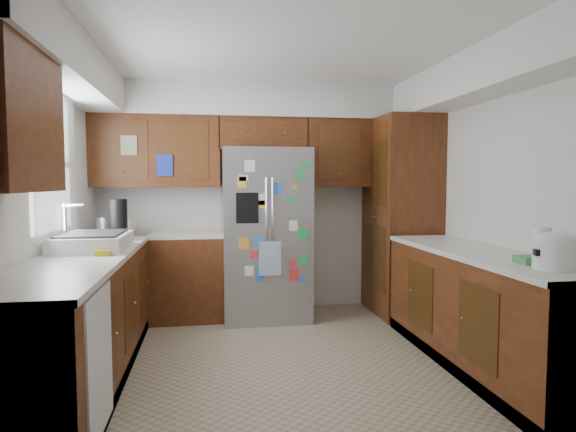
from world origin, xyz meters
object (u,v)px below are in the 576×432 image
object	(u,v)px
pantry	(401,216)
rice_cooker	(556,249)
fridge	(265,234)
paper_towel	(541,247)

from	to	relation	value
pantry	rice_cooker	size ratio (longest dim) A/B	7.74
fridge	rice_cooker	size ratio (longest dim) A/B	6.48
fridge	rice_cooker	xyz separation A→B (m)	(1.50, -2.47, 0.14)
rice_cooker	paper_towel	xyz separation A→B (m)	(-0.02, 0.11, 0.00)
fridge	paper_towel	size ratio (longest dim) A/B	7.29
paper_towel	fridge	bearing A→B (deg)	122.11
rice_cooker	fridge	bearing A→B (deg)	121.29
pantry	rice_cooker	bearing A→B (deg)	-90.01
pantry	fridge	distance (m)	1.51
pantry	rice_cooker	world-z (taller)	pantry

